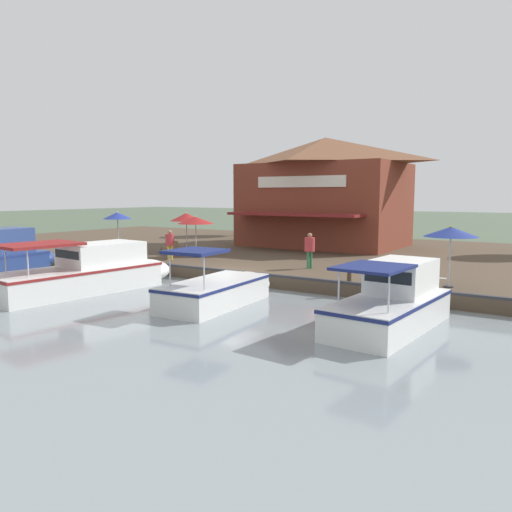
{
  "coord_description": "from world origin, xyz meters",
  "views": [
    {
      "loc": [
        18.13,
        13.15,
        4.09
      ],
      "look_at": [
        -1.0,
        0.85,
        1.3
      ],
      "focal_mm": 35.0,
      "sensor_mm": 36.0,
      "label": 1
    }
  ],
  "objects_px": {
    "motorboat_second_along": "(95,272)",
    "waterfront_restaurant": "(325,191)",
    "patio_umbrella_by_entrance": "(117,216)",
    "mooring_post": "(349,272)",
    "patio_umbrella_far_corner": "(451,232)",
    "motorboat_distant_upstream": "(397,302)",
    "person_mid_patio": "(170,241)",
    "motorboat_far_downstream": "(222,289)",
    "cafe_chair_back_row_seat": "(174,247)",
    "cafe_chair_far_corner_seat": "(128,246)",
    "patio_umbrella_back_row": "(186,217)",
    "tree_upstream_bank": "(259,184)",
    "cafe_chair_beside_entrance": "(167,246)",
    "motorboat_nearest_quay": "(1,257)",
    "patio_umbrella_mid_patio_right": "(196,220)",
    "person_at_quay_edge": "(310,246)"
  },
  "relations": [
    {
      "from": "patio_umbrella_mid_patio_right",
      "to": "patio_umbrella_by_entrance",
      "type": "height_order",
      "value": "patio_umbrella_by_entrance"
    },
    {
      "from": "patio_umbrella_back_row",
      "to": "person_at_quay_edge",
      "type": "bearing_deg",
      "value": 76.97
    },
    {
      "from": "patio_umbrella_far_corner",
      "to": "motorboat_distant_upstream",
      "type": "distance_m",
      "value": 4.98
    },
    {
      "from": "patio_umbrella_far_corner",
      "to": "motorboat_distant_upstream",
      "type": "xyz_separation_m",
      "value": [
        4.57,
        -0.57,
        -1.9
      ]
    },
    {
      "from": "person_at_quay_edge",
      "to": "mooring_post",
      "type": "bearing_deg",
      "value": 49.13
    },
    {
      "from": "cafe_chair_back_row_seat",
      "to": "mooring_post",
      "type": "distance_m",
      "value": 12.45
    },
    {
      "from": "cafe_chair_far_corner_seat",
      "to": "mooring_post",
      "type": "xyz_separation_m",
      "value": [
        2.24,
        14.92,
        -0.05
      ]
    },
    {
      "from": "cafe_chair_back_row_seat",
      "to": "cafe_chair_far_corner_seat",
      "type": "bearing_deg",
      "value": -73.33
    },
    {
      "from": "motorboat_second_along",
      "to": "patio_umbrella_far_corner",
      "type": "bearing_deg",
      "value": 113.83
    },
    {
      "from": "patio_umbrella_back_row",
      "to": "motorboat_far_downstream",
      "type": "bearing_deg",
      "value": 46.42
    },
    {
      "from": "patio_umbrella_back_row",
      "to": "cafe_chair_back_row_seat",
      "type": "xyz_separation_m",
      "value": [
        1.8,
        0.59,
        -1.67
      ]
    },
    {
      "from": "patio_umbrella_by_entrance",
      "to": "mooring_post",
      "type": "relative_size",
      "value": 2.99
    },
    {
      "from": "cafe_chair_back_row_seat",
      "to": "motorboat_second_along",
      "type": "xyz_separation_m",
      "value": [
        7.71,
        2.48,
        -0.23
      ]
    },
    {
      "from": "cafe_chair_far_corner_seat",
      "to": "motorboat_distant_upstream",
      "type": "height_order",
      "value": "motorboat_distant_upstream"
    },
    {
      "from": "cafe_chair_beside_entrance",
      "to": "motorboat_nearest_quay",
      "type": "xyz_separation_m",
      "value": [
        7.42,
        -4.78,
        -0.2
      ]
    },
    {
      "from": "waterfront_restaurant",
      "to": "patio_umbrella_back_row",
      "type": "bearing_deg",
      "value": -33.26
    },
    {
      "from": "patio_umbrella_back_row",
      "to": "motorboat_distant_upstream",
      "type": "relative_size",
      "value": 0.39
    },
    {
      "from": "waterfront_restaurant",
      "to": "motorboat_distant_upstream",
      "type": "distance_m",
      "value": 19.74
    },
    {
      "from": "tree_upstream_bank",
      "to": "patio_umbrella_far_corner",
      "type": "bearing_deg",
      "value": 48.59
    },
    {
      "from": "cafe_chair_back_row_seat",
      "to": "mooring_post",
      "type": "xyz_separation_m",
      "value": [
        3.1,
        12.06,
        -0.05
      ]
    },
    {
      "from": "motorboat_nearest_quay",
      "to": "mooring_post",
      "type": "distance_m",
      "value": 18.13
    },
    {
      "from": "waterfront_restaurant",
      "to": "patio_umbrella_mid_patio_right",
      "type": "bearing_deg",
      "value": -17.98
    },
    {
      "from": "person_mid_patio",
      "to": "motorboat_far_downstream",
      "type": "height_order",
      "value": "motorboat_far_downstream"
    },
    {
      "from": "patio_umbrella_mid_patio_right",
      "to": "motorboat_second_along",
      "type": "distance_m",
      "value": 8.06
    },
    {
      "from": "motorboat_nearest_quay",
      "to": "motorboat_distant_upstream",
      "type": "bearing_deg",
      "value": 91.72
    },
    {
      "from": "cafe_chair_far_corner_seat",
      "to": "mooring_post",
      "type": "height_order",
      "value": "cafe_chair_far_corner_seat"
    },
    {
      "from": "patio_umbrella_back_row",
      "to": "cafe_chair_back_row_seat",
      "type": "bearing_deg",
      "value": 18.02
    },
    {
      "from": "patio_umbrella_back_row",
      "to": "motorboat_second_along",
      "type": "xyz_separation_m",
      "value": [
        9.52,
        3.06,
        -1.9
      ]
    },
    {
      "from": "patio_umbrella_mid_patio_right",
      "to": "person_at_quay_edge",
      "type": "xyz_separation_m",
      "value": [
        0.48,
        7.36,
        -1.01
      ]
    },
    {
      "from": "cafe_chair_far_corner_seat",
      "to": "motorboat_distant_upstream",
      "type": "bearing_deg",
      "value": 72.5
    },
    {
      "from": "cafe_chair_far_corner_seat",
      "to": "mooring_post",
      "type": "relative_size",
      "value": 1.01
    },
    {
      "from": "patio_umbrella_mid_patio_right",
      "to": "patio_umbrella_back_row",
      "type": "distance_m",
      "value": 2.77
    },
    {
      "from": "patio_umbrella_back_row",
      "to": "motorboat_nearest_quay",
      "type": "relative_size",
      "value": 0.35
    },
    {
      "from": "motorboat_second_along",
      "to": "waterfront_restaurant",
      "type": "bearing_deg",
      "value": 172.51
    },
    {
      "from": "cafe_chair_beside_entrance",
      "to": "motorboat_far_downstream",
      "type": "relative_size",
      "value": 0.15
    },
    {
      "from": "patio_umbrella_mid_patio_right",
      "to": "cafe_chair_beside_entrance",
      "type": "relative_size",
      "value": 2.73
    },
    {
      "from": "tree_upstream_bank",
      "to": "mooring_post",
      "type": "bearing_deg",
      "value": 40.98
    },
    {
      "from": "patio_umbrella_back_row",
      "to": "motorboat_second_along",
      "type": "height_order",
      "value": "patio_umbrella_back_row"
    },
    {
      "from": "cafe_chair_back_row_seat",
      "to": "mooring_post",
      "type": "height_order",
      "value": "cafe_chair_back_row_seat"
    },
    {
      "from": "waterfront_restaurant",
      "to": "patio_umbrella_far_corner",
      "type": "xyz_separation_m",
      "value": [
        11.95,
        10.78,
        -1.63
      ]
    },
    {
      "from": "person_at_quay_edge",
      "to": "cafe_chair_beside_entrance",
      "type": "bearing_deg",
      "value": -94.14
    },
    {
      "from": "waterfront_restaurant",
      "to": "cafe_chair_beside_entrance",
      "type": "xyz_separation_m",
      "value": [
        9.72,
        -5.65,
        -3.27
      ]
    },
    {
      "from": "waterfront_restaurant",
      "to": "motorboat_far_downstream",
      "type": "xyz_separation_m",
      "value": [
        16.96,
        3.78,
        -3.73
      ]
    },
    {
      "from": "mooring_post",
      "to": "tree_upstream_bank",
      "type": "distance_m",
      "value": 24.62
    },
    {
      "from": "cafe_chair_far_corner_seat",
      "to": "motorboat_nearest_quay",
      "type": "distance_m",
      "value": 6.84
    },
    {
      "from": "motorboat_nearest_quay",
      "to": "tree_upstream_bank",
      "type": "height_order",
      "value": "tree_upstream_bank"
    },
    {
      "from": "motorboat_far_downstream",
      "to": "tree_upstream_bank",
      "type": "xyz_separation_m",
      "value": [
        -22.17,
        -12.46,
        4.46
      ]
    },
    {
      "from": "cafe_chair_far_corner_seat",
      "to": "cafe_chair_beside_entrance",
      "type": "height_order",
      "value": "same"
    },
    {
      "from": "patio_umbrella_back_row",
      "to": "person_mid_patio",
      "type": "relative_size",
      "value": 1.5
    },
    {
      "from": "patio_umbrella_mid_patio_right",
      "to": "person_at_quay_edge",
      "type": "height_order",
      "value": "patio_umbrella_mid_patio_right"
    }
  ]
}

